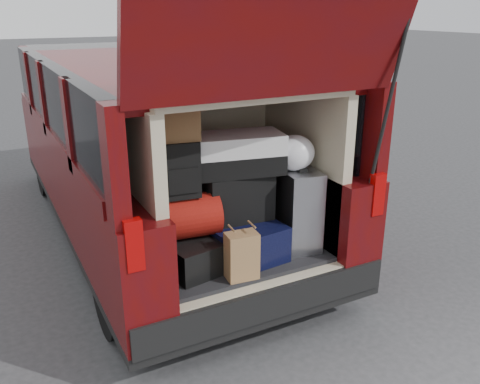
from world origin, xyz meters
The scene contains 13 objects.
ground centered at (0.00, 0.00, 0.00)m, with size 80.00×80.00×0.00m, color #313234.
minivan centered at (0.00, 1.86, 0.91)m, with size 1.90×5.35×2.77m.
load_floor centered at (0.00, 0.28, 0.28)m, with size 1.24×1.05×0.55m, color black.
black_hardshell centered at (-0.36, 0.15, 0.66)m, with size 0.40×0.55×0.22m, color black.
navy_hardshell centered at (0.02, 0.12, 0.68)m, with size 0.48×0.59×0.26m, color black.
silver_roller centered at (0.47, 0.06, 0.85)m, with size 0.25×0.40×0.60m, color silver.
kraft_bag centered at (-0.12, -0.18, 0.71)m, with size 0.21×0.13×0.32m, color #9F7147.
red_duffel centered at (-0.38, 0.14, 0.92)m, with size 0.46×0.30×0.30m, color maroon.
black_soft_case centered at (0.04, 0.19, 0.98)m, with size 0.47×0.28×0.34m, color black.
backpack centered at (-0.41, 0.14, 1.25)m, with size 0.26×0.16×0.37m, color black.
twotone_duffel centered at (0.05, 0.19, 1.29)m, with size 0.62×0.32×0.28m, color silver.
grocery_sack_lower centered at (-0.38, 0.18, 1.55)m, with size 0.24×0.19×0.22m, color brown.
plastic_bag_right centered at (0.43, 0.07, 1.27)m, with size 0.29×0.27×0.25m, color white.
Camera 1 is at (-1.50, -2.80, 2.24)m, focal length 38.00 mm.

